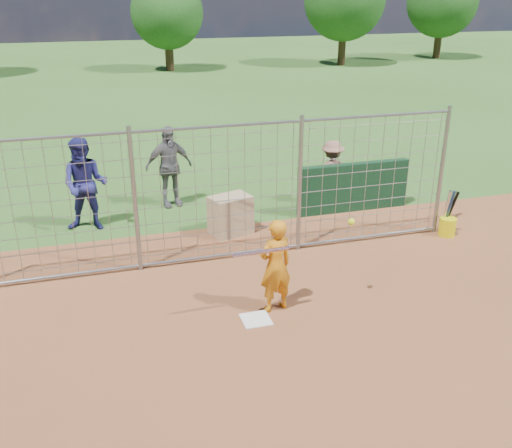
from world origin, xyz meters
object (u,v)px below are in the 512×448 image
object	(u,v)px
bystander_b	(169,167)
equipment_bin	(231,215)
bucket_with_bats	(448,224)
bystander_c	(332,172)
batter	(276,266)
bystander_a	(85,185)

from	to	relation	value
bystander_b	equipment_bin	bearing A→B (deg)	-76.14
bucket_with_bats	bystander_c	bearing A→B (deg)	121.84
batter	bystander_c	bearing A→B (deg)	-136.89
batter	bystander_c	xyz separation A→B (m)	(2.75, 4.16, -0.01)
batter	bucket_with_bats	distance (m)	4.62
bystander_c	bucket_with_bats	size ratio (longest dim) A/B	1.53
bystander_a	bystander_b	distance (m)	2.05
bystander_a	bystander_c	xyz separation A→B (m)	(5.43, -0.00, -0.23)
bystander_b	bucket_with_bats	size ratio (longest dim) A/B	1.91
bystander_b	equipment_bin	size ratio (longest dim) A/B	2.33
batter	bystander_c	world-z (taller)	batter
bystander_b	bucket_with_bats	world-z (taller)	bystander_b
batter	bucket_with_bats	world-z (taller)	batter
bystander_b	bystander_c	world-z (taller)	bystander_b
batter	bystander_a	distance (m)	4.96
equipment_bin	bystander_b	bearing A→B (deg)	98.56
equipment_bin	bystander_a	bearing A→B (deg)	142.27
bystander_b	bucket_with_bats	xyz separation A→B (m)	(5.11, -3.34, -0.69)
equipment_bin	bucket_with_bats	xyz separation A→B (m)	(4.18, -1.36, -0.15)
bystander_a	bystander_c	bearing A→B (deg)	15.56
bystander_a	equipment_bin	bearing A→B (deg)	-5.61
batter	bystander_a	bearing A→B (deg)	-70.59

